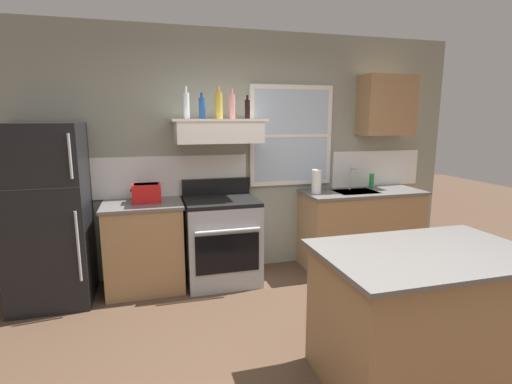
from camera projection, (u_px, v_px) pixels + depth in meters
back_wall at (239, 154)px, 4.39m from camera, size 5.40×0.11×2.70m
refrigerator at (48, 215)px, 3.61m from camera, size 0.70×0.72×1.71m
counter_left_of_stove at (145, 246)px, 3.97m from camera, size 0.79×0.63×0.91m
toaster at (147, 193)px, 3.90m from camera, size 0.30×0.20×0.19m
stove_range at (222, 240)px, 4.14m from camera, size 0.76×0.69×1.09m
range_hood_shelf at (218, 131)px, 4.01m from camera, size 0.96×0.52×0.24m
bottle_clear_tall at (186, 105)px, 3.91m from camera, size 0.06×0.06×0.32m
bottle_blue_liqueur at (202, 108)px, 3.92m from camera, size 0.07×0.07×0.26m
bottle_champagne_gold_foil at (219, 105)px, 3.95m from camera, size 0.08×0.08×0.33m
bottle_rose_pink at (232, 106)px, 4.04m from camera, size 0.07×0.07×0.31m
bottle_balsamic_dark at (247, 109)px, 4.10m from camera, size 0.06×0.06×0.25m
counter_right_with_sink at (360, 228)px, 4.63m from camera, size 1.43×0.63×0.91m
sink_faucet at (351, 175)px, 4.57m from camera, size 0.03×0.17×0.28m
paper_towel_roll at (317, 182)px, 4.36m from camera, size 0.11×0.11×0.27m
dish_soap_bottle at (372, 181)px, 4.67m from camera, size 0.06×0.06×0.18m
kitchen_island at (423, 316)px, 2.56m from camera, size 1.40×0.90×0.91m
upper_cabinet_right at (387, 106)px, 4.58m from camera, size 0.64×0.32×0.70m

